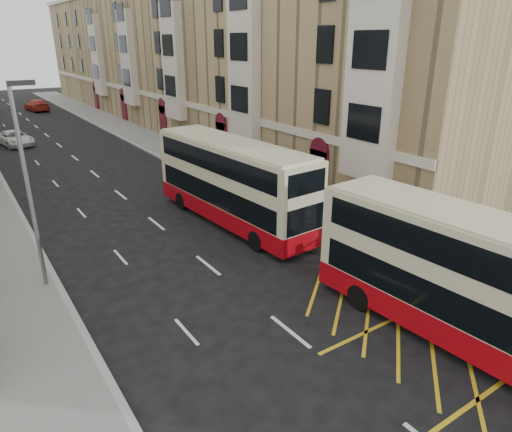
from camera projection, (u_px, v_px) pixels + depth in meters
ground at (378, 402)px, 12.74m from camera, size 200.00×200.00×0.00m
pavement_right at (180, 154)px, 40.09m from camera, size 4.00×120.00×0.15m
kerb_right at (159, 157)px, 39.05m from camera, size 0.25×120.00×0.15m
kerb_left at (2, 179)px, 32.81m from camera, size 0.25×120.00×0.15m
road_markings at (49, 137)px, 47.56m from camera, size 10.00×110.00×0.01m
terrace_right at (174, 57)px, 52.87m from camera, size 10.75×79.00×15.25m
guard_railing at (378, 248)px, 20.13m from camera, size 0.06×6.56×1.01m
street_lamp_near at (28, 178)px, 17.05m from camera, size 0.93×0.18×8.00m
double_decker_front at (475, 284)px, 14.41m from camera, size 3.28×11.25×4.43m
double_decker_rear at (232, 183)px, 24.42m from camera, size 3.36×11.54×4.55m
litter_bin at (512, 315)px, 15.74m from camera, size 0.52×0.52×0.86m
pedestrian_near at (493, 271)px, 17.71m from camera, size 0.70×0.48×1.85m
pedestrian_mid at (434, 249)px, 19.74m from camera, size 1.04×0.96×1.73m
pedestrian_far at (387, 238)px, 20.88m from camera, size 1.06×0.68×1.67m
white_van at (15, 138)px, 43.37m from camera, size 3.18×5.35×1.39m
car_red at (37, 105)px, 64.43m from camera, size 2.91×5.78×1.61m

